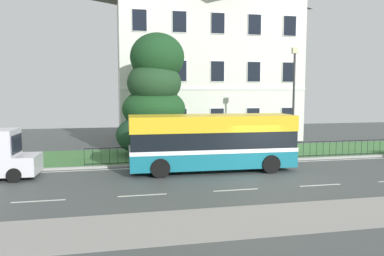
% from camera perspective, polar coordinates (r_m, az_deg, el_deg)
% --- Properties ---
extents(ground_plane, '(60.00, 56.00, 0.18)m').
position_cam_1_polar(ground_plane, '(19.78, 9.48, -6.85)').
color(ground_plane, '#404645').
extents(georgian_townhouse, '(15.19, 9.95, 14.05)m').
position_cam_1_polar(georgian_townhouse, '(34.13, 1.65, 10.57)').
color(georgian_townhouse, silver).
rests_on(georgian_townhouse, ground_plane).
extents(iron_verge_railing, '(19.19, 0.04, 0.97)m').
position_cam_1_polar(iron_verge_railing, '(22.91, 8.56, -3.51)').
color(iron_verge_railing, black).
rests_on(iron_verge_railing, ground_plane).
extents(evergreen_tree, '(4.81, 4.81, 7.97)m').
position_cam_1_polar(evergreen_tree, '(24.50, -5.76, 3.88)').
color(evergreen_tree, '#423328').
rests_on(evergreen_tree, ground_plane).
extents(single_decker_bus, '(8.80, 2.86, 2.98)m').
position_cam_1_polar(single_decker_bus, '(19.92, 3.05, -2.06)').
color(single_decker_bus, '#14677A').
rests_on(single_decker_bus, ground_plane).
extents(street_lamp_post, '(0.36, 0.24, 6.84)m').
position_cam_1_polar(street_lamp_post, '(24.58, 15.26, 4.95)').
color(street_lamp_post, '#333338').
rests_on(street_lamp_post, ground_plane).
extents(litter_bin, '(0.52, 0.52, 1.13)m').
position_cam_1_polar(litter_bin, '(21.99, -6.82, -3.70)').
color(litter_bin, '#23472D').
rests_on(litter_bin, ground_plane).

